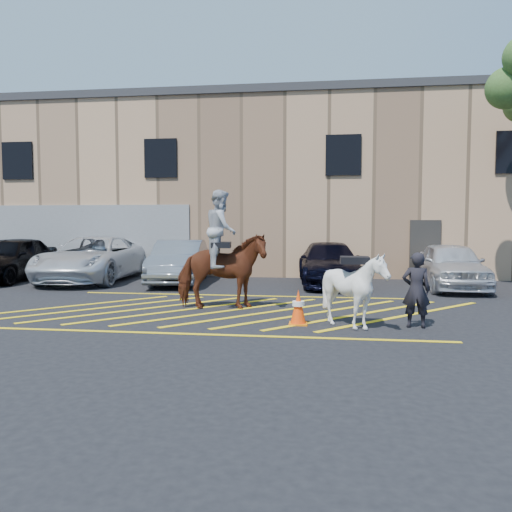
# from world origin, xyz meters

# --- Properties ---
(ground) EXTENTS (90.00, 90.00, 0.00)m
(ground) POSITION_xyz_m (0.00, 0.00, 0.00)
(ground) COLOR black
(ground) RESTS_ON ground
(car_black_suv) EXTENTS (2.15, 4.84, 1.62)m
(car_black_suv) POSITION_xyz_m (-8.97, 4.73, 0.81)
(car_black_suv) COLOR black
(car_black_suv) RESTS_ON ground
(car_white_pickup) EXTENTS (2.87, 5.87, 1.61)m
(car_white_pickup) POSITION_xyz_m (-5.94, 5.09, 0.80)
(car_white_pickup) COLOR silver
(car_white_pickup) RESTS_ON ground
(car_silver_sedan) EXTENTS (2.14, 4.70, 1.50)m
(car_silver_sedan) POSITION_xyz_m (-2.68, 4.87, 0.75)
(car_silver_sedan) COLOR gray
(car_silver_sedan) RESTS_ON ground
(car_blue_suv) EXTENTS (2.36, 5.02, 1.42)m
(car_blue_suv) POSITION_xyz_m (2.50, 5.19, 0.71)
(car_blue_suv) COLOR black
(car_blue_suv) RESTS_ON ground
(car_white_suv) EXTENTS (1.83, 4.40, 1.49)m
(car_white_suv) POSITION_xyz_m (6.35, 4.64, 0.75)
(car_white_suv) COLOR silver
(car_white_suv) RESTS_ON ground
(handler) EXTENTS (0.57, 0.39, 1.53)m
(handler) POSITION_xyz_m (4.16, -1.61, 0.77)
(handler) COLOR black
(handler) RESTS_ON ground
(warehouse) EXTENTS (32.42, 10.20, 7.30)m
(warehouse) POSITION_xyz_m (-0.01, 11.99, 3.65)
(warehouse) COLOR tan
(warehouse) RESTS_ON ground
(hatching_zone) EXTENTS (12.60, 5.12, 0.01)m
(hatching_zone) POSITION_xyz_m (-0.00, -0.30, 0.01)
(hatching_zone) COLOR yellow
(hatching_zone) RESTS_ON ground
(mounted_bay) EXTENTS (2.32, 1.28, 2.91)m
(mounted_bay) POSITION_xyz_m (-0.17, -0.03, 1.18)
(mounted_bay) COLOR #622917
(mounted_bay) RESTS_ON ground
(saddled_white) EXTENTS (1.26, 1.42, 1.55)m
(saddled_white) POSITION_xyz_m (2.91, -1.85, 0.78)
(saddled_white) COLOR white
(saddled_white) RESTS_ON ground
(traffic_cone) EXTENTS (0.39, 0.39, 0.73)m
(traffic_cone) POSITION_xyz_m (1.78, -1.61, 0.37)
(traffic_cone) COLOR orange
(traffic_cone) RESTS_ON ground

